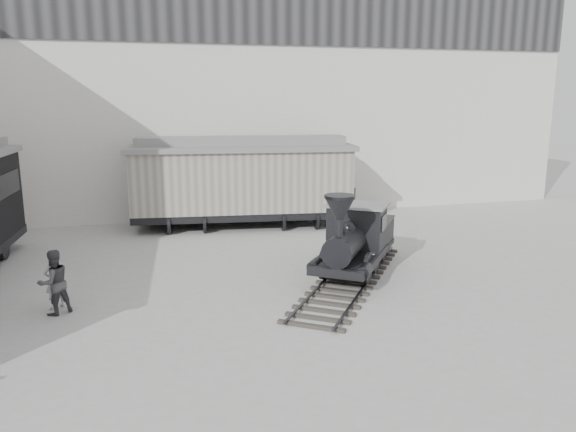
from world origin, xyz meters
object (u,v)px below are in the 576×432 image
object	(u,v)px
locomotive	(354,243)
visitor_a	(55,280)
visitor_b	(54,282)
boxcar	(242,180)

from	to	relation	value
locomotive	visitor_a	size ratio (longest dim) A/B	4.75
visitor_a	visitor_b	distance (m)	0.43
visitor_a	locomotive	bearing A→B (deg)	147.26
boxcar	visitor_a	distance (m)	10.88
locomotive	visitor_b	world-z (taller)	locomotive
boxcar	visitor_a	xyz separation A→B (m)	(-6.81, -8.39, -1.29)
boxcar	visitor_a	world-z (taller)	boxcar
visitor_a	boxcar	bearing A→B (deg)	-165.18
boxcar	visitor_b	size ratio (longest dim) A/B	5.69
boxcar	locomotive	bearing A→B (deg)	-67.55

